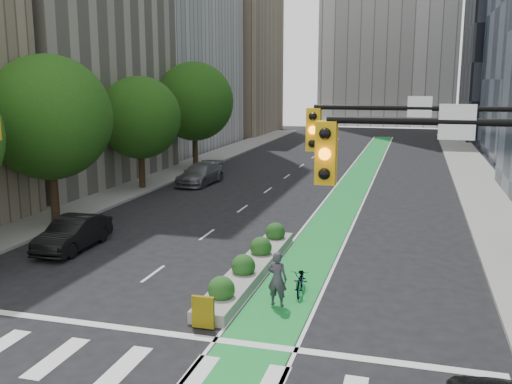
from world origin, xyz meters
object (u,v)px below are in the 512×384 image
Objects in this scene: median_planter at (251,265)px; bicycle at (301,280)px; cyclist at (277,279)px; parked_car_left_mid at (73,233)px; parked_car_left_far at (200,174)px.

median_planter is 5.72× the size of bicycle.
cyclist reaches higher than parked_car_left_mid.
parked_car_left_mid is (-8.58, 1.05, 0.37)m from median_planter.
cyclist reaches higher than parked_car_left_far.
cyclist reaches higher than bicycle.
bicycle is 0.35× the size of parked_car_left_far.
median_planter is 20.08m from parked_car_left_far.
bicycle is at bearing -14.61° from parked_car_left_mid.
bicycle is 0.40× the size of parked_car_left_mid.
median_planter is 3.36m from cyclist.
parked_car_left_mid is at bearing -84.97° from parked_car_left_far.
bicycle is at bearing -32.26° from median_planter.
cyclist is at bearing -116.13° from bicycle.
bicycle is at bearing -102.70° from cyclist.
parked_car_left_mid reaches higher than bicycle.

